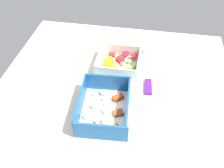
{
  "coord_description": "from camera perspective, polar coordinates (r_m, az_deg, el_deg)",
  "views": [
    {
      "loc": [
        58.52,
        9.76,
        62.2
      ],
      "look_at": [
        -1.35,
        -0.58,
        4.0
      ],
      "focal_mm": 40.59,
      "sensor_mm": 36.0,
      "label": 1
    }
  ],
  "objects": [
    {
      "name": "fruit_bowl",
      "position": [
        0.93,
        1.62,
        4.7
      ],
      "size": [
        14.68,
        15.18,
        5.45
      ],
      "rotation": [
        0.0,
        0.0,
        -0.0
      ],
      "color": "silver",
      "rests_on": "table_surface"
    },
    {
      "name": "pasta_container",
      "position": [
        0.77,
        -1.78,
        -5.58
      ],
      "size": [
        20.97,
        16.14,
        6.91
      ],
      "rotation": [
        0.0,
        0.0,
        0.07
      ],
      "color": "white",
      "rests_on": "table_surface"
    },
    {
      "name": "candy_bar",
      "position": [
        0.86,
        8.13,
        -0.62
      ],
      "size": [
        7.18,
        2.99,
        1.2
      ],
      "primitive_type": "cube",
      "rotation": [
        0.0,
        0.0,
        0.09
      ],
      "color": "#51197A",
      "rests_on": "table_surface"
    },
    {
      "name": "paper_cup_liner",
      "position": [
        1.01,
        8.23,
        7.35
      ],
      "size": [
        4.32,
        4.32,
        1.46
      ],
      "primitive_type": "cylinder",
      "color": "white",
      "rests_on": "table_surface"
    },
    {
      "name": "table_surface",
      "position": [
        0.85,
        0.23,
        -2.12
      ],
      "size": [
        80.0,
        80.0,
        2.0
      ],
      "primitive_type": "cube",
      "color": "beige",
      "rests_on": "ground"
    }
  ]
}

